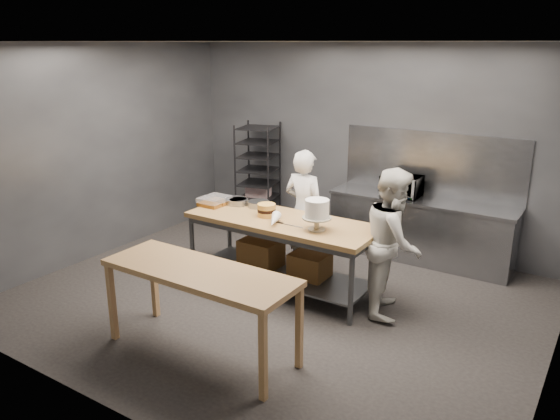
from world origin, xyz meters
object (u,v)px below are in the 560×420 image
at_px(frosted_cake_stand, 317,211).
at_px(layer_cake, 266,210).
at_px(work_table, 282,245).
at_px(near_counter, 200,278).
at_px(speed_rack, 258,178).
at_px(chef_right, 393,242).
at_px(chef_behind, 304,211).
at_px(microwave, 401,186).

xyz_separation_m(frosted_cake_stand, layer_cake, (-0.78, 0.12, -0.16)).
xyz_separation_m(work_table, near_counter, (0.16, -1.72, 0.24)).
relative_size(speed_rack, chef_right, 1.03).
relative_size(near_counter, frosted_cake_stand, 5.47).
bearing_deg(speed_rack, chef_behind, -35.65).
relative_size(work_table, chef_behind, 1.44).
bearing_deg(near_counter, layer_cake, 102.19).
bearing_deg(frosted_cake_stand, chef_behind, 128.18).
relative_size(speed_rack, layer_cake, 7.75).
xyz_separation_m(speed_rack, layer_cake, (1.39, -1.80, 0.14)).
bearing_deg(work_table, microwave, 65.82).
relative_size(near_counter, microwave, 3.69).
height_order(near_counter, microwave, microwave).
xyz_separation_m(near_counter, frosted_cake_stand, (0.41, 1.57, 0.34)).
xyz_separation_m(work_table, speed_rack, (-1.60, 1.76, 0.28)).
xyz_separation_m(speed_rack, chef_right, (2.99, -1.61, -0.01)).
relative_size(work_table, near_counter, 1.20).
relative_size(near_counter, speed_rack, 1.14).
distance_m(chef_right, microwave, 1.80).
bearing_deg(chef_behind, chef_right, 163.95).
bearing_deg(work_table, chef_right, 6.11).
height_order(frosted_cake_stand, layer_cake, frosted_cake_stand).
height_order(work_table, microwave, microwave).
distance_m(chef_behind, chef_right, 1.56).
relative_size(chef_behind, chef_right, 0.98).
bearing_deg(chef_behind, microwave, -123.94).
xyz_separation_m(chef_behind, microwave, (0.90, 1.17, 0.22)).
distance_m(near_counter, frosted_cake_stand, 1.66).
distance_m(near_counter, layer_cake, 1.74).
height_order(work_table, layer_cake, layer_cake).
relative_size(chef_behind, layer_cake, 7.36).
bearing_deg(microwave, chef_behind, -127.41).
distance_m(chef_behind, layer_cake, 0.73).
relative_size(work_table, speed_rack, 1.37).
bearing_deg(microwave, chef_right, -71.47).
relative_size(speed_rack, frosted_cake_stand, 4.79).
bearing_deg(chef_right, microwave, 0.68).
bearing_deg(frosted_cake_stand, near_counter, -104.80).
distance_m(work_table, microwave, 2.08).
xyz_separation_m(chef_behind, chef_right, (1.47, -0.52, 0.02)).
distance_m(work_table, layer_cake, 0.48).
bearing_deg(speed_rack, near_counter, -63.25).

